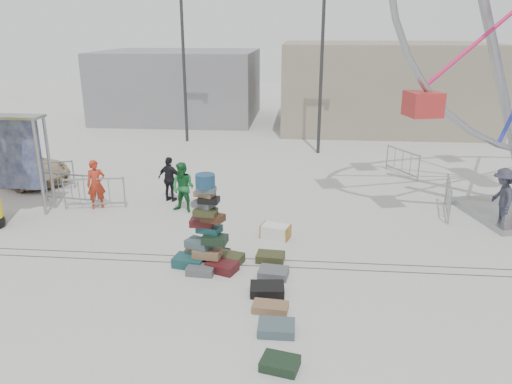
# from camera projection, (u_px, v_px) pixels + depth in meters

# --- Properties ---
(ground) EXTENTS (90.00, 90.00, 0.00)m
(ground) POSITION_uv_depth(u_px,v_px,m) (210.00, 275.00, 12.50)
(ground) COLOR #9E9E99
(ground) RESTS_ON ground
(track_line_near) EXTENTS (40.00, 0.04, 0.01)m
(track_line_near) POSITION_uv_depth(u_px,v_px,m) (214.00, 264.00, 13.07)
(track_line_near) COLOR #47443F
(track_line_near) RESTS_ON ground
(track_line_far) EXTENTS (40.00, 0.04, 0.01)m
(track_line_far) POSITION_uv_depth(u_px,v_px,m) (217.00, 257.00, 13.44)
(track_line_far) COLOR #47443F
(track_line_far) RESTS_ON ground
(building_right) EXTENTS (12.00, 8.00, 5.00)m
(building_right) POSITION_uv_depth(u_px,v_px,m) (384.00, 86.00, 29.97)
(building_right) COLOR gray
(building_right) RESTS_ON ground
(building_left) EXTENTS (10.00, 8.00, 4.40)m
(building_left) POSITION_uv_depth(u_px,v_px,m) (180.00, 85.00, 33.11)
(building_left) COLOR gray
(building_left) RESTS_ON ground
(lamp_post_right) EXTENTS (1.41, 0.25, 8.00)m
(lamp_post_right) POSITION_uv_depth(u_px,v_px,m) (324.00, 59.00, 23.08)
(lamp_post_right) COLOR #2D2D30
(lamp_post_right) RESTS_ON ground
(lamp_post_left) EXTENTS (1.41, 0.25, 8.00)m
(lamp_post_left) POSITION_uv_depth(u_px,v_px,m) (185.00, 56.00, 25.59)
(lamp_post_left) COLOR #2D2D30
(lamp_post_left) RESTS_ON ground
(suitcase_tower) EXTENTS (1.86, 1.56, 2.48)m
(suitcase_tower) POSITION_uv_depth(u_px,v_px,m) (208.00, 241.00, 12.81)
(suitcase_tower) COLOR #174446
(suitcase_tower) RESTS_ON ground
(steamer_trunk) EXTENTS (0.94, 0.69, 0.39)m
(steamer_trunk) POSITION_uv_depth(u_px,v_px,m) (276.00, 231.00, 14.65)
(steamer_trunk) COLOR silver
(steamer_trunk) RESTS_ON ground
(row_case_0) EXTENTS (0.77, 0.57, 0.22)m
(row_case_0) POSITION_uv_depth(u_px,v_px,m) (270.00, 257.00, 13.22)
(row_case_0) COLOR #35381C
(row_case_0) RESTS_ON ground
(row_case_1) EXTENTS (0.78, 0.65, 0.21)m
(row_case_1) POSITION_uv_depth(u_px,v_px,m) (273.00, 273.00, 12.40)
(row_case_1) COLOR #525559
(row_case_1) RESTS_ON ground
(row_case_2) EXTENTS (0.83, 0.64, 0.22)m
(row_case_2) POSITION_uv_depth(u_px,v_px,m) (267.00, 289.00, 11.60)
(row_case_2) COLOR black
(row_case_2) RESTS_ON ground
(row_case_3) EXTENTS (0.81, 0.50, 0.18)m
(row_case_3) POSITION_uv_depth(u_px,v_px,m) (270.00, 307.00, 10.90)
(row_case_3) COLOR brown
(row_case_3) RESTS_ON ground
(row_case_4) EXTENTS (0.76, 0.57, 0.21)m
(row_case_4) POSITION_uv_depth(u_px,v_px,m) (276.00, 328.00, 10.13)
(row_case_4) COLOR #42565E
(row_case_4) RESTS_ON ground
(row_case_5) EXTENTS (0.78, 0.65, 0.20)m
(row_case_5) POSITION_uv_depth(u_px,v_px,m) (280.00, 364.00, 9.07)
(row_case_5) COLOR black
(row_case_5) RESTS_ON ground
(barricade_dummy_a) EXTENTS (1.91, 0.80, 1.10)m
(barricade_dummy_a) POSITION_uv_depth(u_px,v_px,m) (46.00, 176.00, 18.84)
(barricade_dummy_a) COLOR gray
(barricade_dummy_a) RESTS_ON ground
(barricade_dummy_b) EXTENTS (2.00, 0.37, 1.10)m
(barricade_dummy_b) POSITION_uv_depth(u_px,v_px,m) (71.00, 188.00, 17.39)
(barricade_dummy_b) COLOR gray
(barricade_dummy_b) RESTS_ON ground
(barricade_dummy_c) EXTENTS (1.99, 0.45, 1.10)m
(barricade_dummy_c) POSITION_uv_depth(u_px,v_px,m) (94.00, 193.00, 16.89)
(barricade_dummy_c) COLOR gray
(barricade_dummy_c) RESTS_ON ground
(barricade_wheel_front) EXTENTS (0.50, 1.98, 1.10)m
(barricade_wheel_front) POSITION_uv_depth(u_px,v_px,m) (448.00, 198.00, 16.42)
(barricade_wheel_front) COLOR gray
(barricade_wheel_front) RESTS_ON ground
(barricade_wheel_back) EXTENTS (1.05, 1.80, 1.10)m
(barricade_wheel_back) POSITION_uv_depth(u_px,v_px,m) (402.00, 163.00, 20.67)
(barricade_wheel_back) COLOR gray
(barricade_wheel_back) RESTS_ON ground
(pedestrian_red) EXTENTS (0.73, 0.64, 1.68)m
(pedestrian_red) POSITION_uv_depth(u_px,v_px,m) (96.00, 184.00, 16.86)
(pedestrian_red) COLOR #A62A17
(pedestrian_red) RESTS_ON ground
(pedestrian_green) EXTENTS (0.97, 0.85, 1.69)m
(pedestrian_green) POSITION_uv_depth(u_px,v_px,m) (183.00, 187.00, 16.52)
(pedestrian_green) COLOR #18612D
(pedestrian_green) RESTS_ON ground
(pedestrian_black) EXTENTS (1.02, 0.67, 1.61)m
(pedestrian_black) POSITION_uv_depth(u_px,v_px,m) (170.00, 179.00, 17.56)
(pedestrian_black) COLOR black
(pedestrian_black) RESTS_ON ground
(pedestrian_grey) EXTENTS (0.69, 1.20, 1.85)m
(pedestrian_grey) POSITION_uv_depth(u_px,v_px,m) (502.00, 197.00, 15.32)
(pedestrian_grey) COLOR #2A2B38
(pedestrian_grey) RESTS_ON ground
(parked_suv) EXTENTS (4.94, 3.80, 1.25)m
(parked_suv) POSITION_uv_depth(u_px,v_px,m) (19.00, 166.00, 19.85)
(parked_suv) COLOR tan
(parked_suv) RESTS_ON ground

